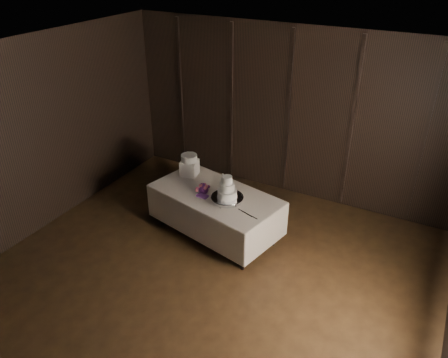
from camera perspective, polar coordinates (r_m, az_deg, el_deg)
room at (r=4.89m, az=-6.56°, el=-4.22°), size 6.08×7.08×3.08m
display_table at (r=6.82m, az=-1.11°, el=-4.37°), size 2.17×1.45×0.76m
cake_stand at (r=6.40m, az=0.42°, el=-2.68°), size 0.63×0.63×0.09m
wedding_cake at (r=6.31m, az=0.17°, el=-1.30°), size 0.33×0.28×0.34m
bouquet at (r=6.64m, az=-2.70°, el=-1.31°), size 0.29×0.39×0.18m
box_pedestal at (r=7.13m, az=-4.52°, el=1.48°), size 0.31×0.31×0.25m
small_cake at (r=7.05m, az=-4.58°, el=2.76°), size 0.27×0.27×0.10m
cake_knife at (r=6.18m, az=2.81°, el=-4.46°), size 0.36×0.14×0.01m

